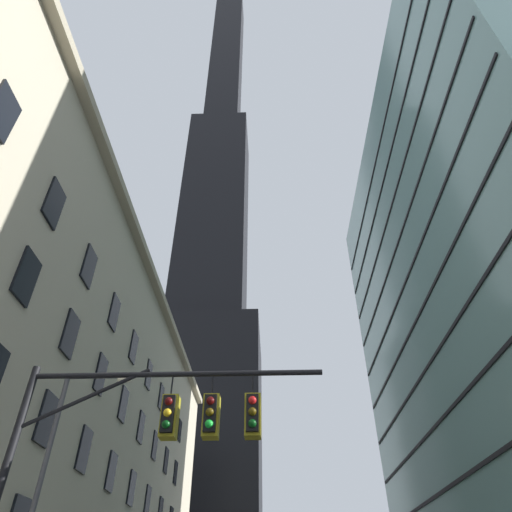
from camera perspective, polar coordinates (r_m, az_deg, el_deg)
The scene contains 4 objects.
station_building at distance 36.76m, azimuth -26.65°, elevation -17.22°, with size 14.22×59.77×24.35m.
dark_skyscraper at distance 108.65m, azimuth -5.54°, elevation -0.68°, with size 22.62×22.62×224.76m.
traffic_signal_mast at distance 12.03m, azimuth -12.68°, elevation -21.19°, with size 7.72×0.63×6.50m.
street_lamppost at distance 18.09m, azimuth -24.09°, elevation -23.52°, with size 2.56×0.32×8.46m.
Camera 1 is at (-0.92, -7.04, 1.62)m, focal length 31.92 mm.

